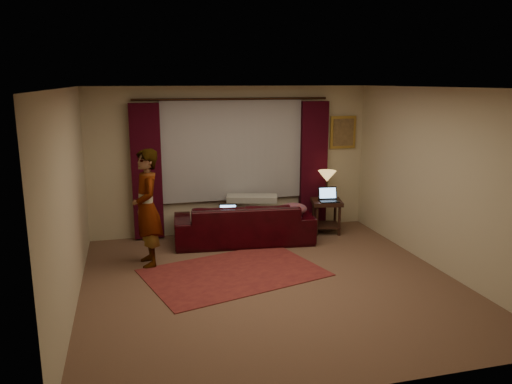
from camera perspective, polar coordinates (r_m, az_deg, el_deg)
floor at (r=6.90m, az=1.74°, el=-10.35°), size 5.00×5.00×0.01m
ceiling at (r=6.35m, az=1.90°, el=11.83°), size 5.00×5.00×0.02m
wall_back at (r=8.89m, az=-2.75°, el=3.62°), size 5.00×0.02×2.60m
wall_front at (r=4.25m, az=11.45°, el=-6.67°), size 5.00×0.02×2.60m
wall_left at (r=6.28m, az=-20.61°, el=-0.95°), size 0.02×5.00×2.60m
wall_right at (r=7.59m, az=20.25°, el=1.30°), size 0.02×5.00×2.60m
sheer_curtain at (r=8.80m, az=-2.68°, el=4.85°), size 2.50×0.05×1.80m
drape_left at (r=8.62m, az=-12.40°, el=2.25°), size 0.50×0.14×2.30m
drape_right at (r=9.23m, az=6.57°, el=3.13°), size 0.50×0.14×2.30m
curtain_rod at (r=8.68m, az=-2.67°, el=10.58°), size 0.04×0.04×3.40m
picture_frame at (r=9.46m, az=9.90°, el=6.74°), size 0.50×0.04×0.60m
sofa at (r=8.41m, az=-1.41°, el=-2.69°), size 2.40×1.22×0.93m
throw_blanket at (r=8.60m, az=-0.46°, el=0.90°), size 0.93×0.57×0.10m
clothing_pile at (r=8.40m, az=4.25°, el=-2.03°), size 0.49×0.39×0.20m
laptop_sofa at (r=8.19m, az=-3.22°, el=-2.35°), size 0.35×0.38×0.22m
area_rug at (r=7.22m, az=-2.55°, el=-9.19°), size 2.75×2.19×0.01m
end_table at (r=9.07m, az=8.03°, el=-2.77°), size 0.62×0.62×0.60m
tiffany_lamp at (r=9.03m, az=8.09°, el=0.80°), size 0.41×0.41×0.52m
laptop_table at (r=8.88m, az=8.38°, el=-0.32°), size 0.38×0.41×0.24m
person at (r=7.45m, az=-12.35°, el=-1.82°), size 0.58×0.58×1.74m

